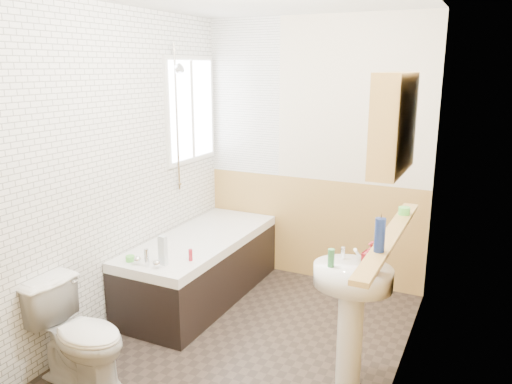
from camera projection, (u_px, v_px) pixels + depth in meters
floor at (247, 342)px, 3.82m from camera, size 2.80×2.80×0.00m
wall_back at (314, 153)px, 4.74m from camera, size 2.20×0.02×2.50m
wall_front at (108, 246)px, 2.28m from camera, size 2.20×0.02×2.50m
wall_left at (123, 169)px, 3.98m from camera, size 0.02×2.80×2.50m
wall_right at (409, 201)px, 3.04m from camera, size 0.02×2.80×2.50m
wainscot_right at (397, 312)px, 3.23m from camera, size 0.01×2.80×1.00m
wainscot_back at (311, 228)px, 4.91m from camera, size 2.20×0.01×1.00m
tile_cladding_left at (125, 169)px, 3.97m from camera, size 0.01×2.80×2.50m
tile_return_back at (244, 97)px, 4.90m from camera, size 0.75×0.01×1.50m
window at (191, 110)px, 4.69m from camera, size 0.03×0.79×0.99m
bathtub at (201, 265)px, 4.51m from camera, size 0.70×1.72×0.71m
shower_riser at (177, 107)px, 4.43m from camera, size 0.11×0.09×1.30m
toilet at (80, 336)px, 3.25m from camera, size 0.73×0.44×0.68m
sink at (351, 303)px, 3.13m from camera, size 0.50×0.40×0.96m
pine_shelf at (390, 236)px, 2.99m from camera, size 0.10×1.51×0.03m
medicine_cabinet at (394, 123)px, 2.85m from camera, size 0.16×0.63×0.57m
foam_can at (380, 235)px, 2.68m from camera, size 0.06×0.06×0.19m
green_bottle at (380, 232)px, 2.69m from camera, size 0.04×0.04×0.22m
black_jar at (404, 211)px, 3.38m from camera, size 0.09×0.09×0.05m
soap_bottle at (370, 266)px, 2.96m from camera, size 0.12×0.21×0.09m
clear_bottle at (331, 258)px, 3.06m from camera, size 0.05×0.05×0.11m
blue_gel at (163, 250)px, 3.78m from camera, size 0.07×0.05×0.23m
cream_jar at (130, 258)px, 3.88m from camera, size 0.08×0.08×0.04m
orange_bottle at (191, 255)px, 3.88m from camera, size 0.04×0.04×0.09m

